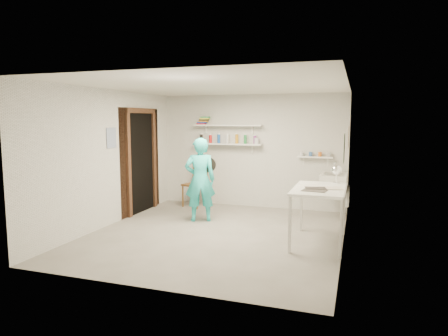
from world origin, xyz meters
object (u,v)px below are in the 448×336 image
(wooden_chair, at_px, (195,185))
(desk_lamp, at_px, (337,170))
(belfast_sink, at_px, (334,182))
(man, at_px, (200,180))
(work_table, at_px, (319,216))
(wall_clock, at_px, (209,165))

(wooden_chair, xyz_separation_m, desk_lamp, (2.99, -1.27, 0.59))
(belfast_sink, relative_size, desk_lamp, 3.75)
(man, relative_size, work_table, 1.21)
(belfast_sink, xyz_separation_m, wooden_chair, (-2.89, 0.12, -0.22))
(belfast_sink, relative_size, wall_clock, 2.16)
(belfast_sink, bearing_deg, wooden_chair, 177.54)
(man, distance_m, wooden_chair, 1.27)
(wooden_chair, height_order, desk_lamp, desk_lamp)
(work_table, bearing_deg, man, 162.88)
(work_table, distance_m, desk_lamp, 0.85)
(wall_clock, bearing_deg, work_table, -47.11)
(desk_lamp, bearing_deg, work_table, -112.42)
(wooden_chair, bearing_deg, man, -46.46)
(man, bearing_deg, work_table, 138.33)
(belfast_sink, distance_m, man, 2.52)
(man, bearing_deg, wooden_chair, -87.48)
(man, height_order, work_table, man)
(wooden_chair, bearing_deg, work_table, -16.23)
(wooden_chair, height_order, work_table, wooden_chair)
(wooden_chair, distance_m, desk_lamp, 3.30)
(man, height_order, wall_clock, man)
(belfast_sink, relative_size, wooden_chair, 0.63)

